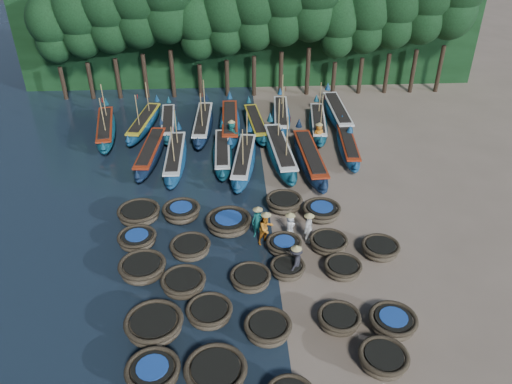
{
  "coord_description": "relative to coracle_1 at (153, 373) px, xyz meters",
  "views": [
    {
      "loc": [
        -2.05,
        -21.25,
        15.9
      ],
      "look_at": [
        -0.74,
        2.02,
        1.3
      ],
      "focal_mm": 35.0,
      "sensor_mm": 36.0,
      "label": 1
    }
  ],
  "objects": [
    {
      "name": "coracle_18",
      "position": [
        7.9,
        7.46,
        -0.08
      ],
      "size": [
        1.95,
        1.95,
        0.66
      ],
      "rotation": [
        0.0,
        0.0,
        -0.02
      ],
      "color": "brown",
      "rests_on": "ground"
    },
    {
      "name": "tree_11",
      "position": [
        14.47,
        29.0,
        6.19
      ],
      "size": [
        4.09,
        4.09,
        9.65
      ],
      "color": "black",
      "rests_on": "ground"
    },
    {
      "name": "coracle_17",
      "position": [
        5.64,
        7.42,
        -0.09
      ],
      "size": [
        1.99,
        1.99,
        0.63
      ],
      "rotation": [
        0.0,
        0.0,
        0.22
      ],
      "color": "brown",
      "rests_on": "ground"
    },
    {
      "name": "coracle_24",
      "position": [
        8.0,
        10.18,
        -0.01
      ],
      "size": [
        2.48,
        2.48,
        0.76
      ],
      "rotation": [
        0.0,
        0.0,
        -0.32
      ],
      "color": "brown",
      "rests_on": "ground"
    },
    {
      "name": "fisherman_1",
      "position": [
        4.39,
        8.65,
        0.53
      ],
      "size": [
        0.78,
        0.69,
        2.0
      ],
      "rotation": [
        0.0,
        0.0,
        5.79
      ],
      "color": "#1B736D",
      "rests_on": "ground"
    },
    {
      "name": "long_boat_5",
      "position": [
        3.94,
        16.14,
        0.09
      ],
      "size": [
        2.49,
        8.06,
        3.45
      ],
      "rotation": [
        0.0,
        0.0,
        -0.14
      ],
      "color": "navy",
      "rests_on": "ground"
    },
    {
      "name": "coracle_12",
      "position": [
        3.84,
        5.0,
        -0.07
      ],
      "size": [
        1.91,
        1.91,
        0.68
      ],
      "rotation": [
        0.0,
        0.0,
        -0.06
      ],
      "color": "brown",
      "rests_on": "ground"
    },
    {
      "name": "coracle_8",
      "position": [
        7.39,
        2.27,
        -0.05
      ],
      "size": [
        1.87,
        1.87,
        0.71
      ],
      "rotation": [
        0.0,
        0.0,
        -0.12
      ],
      "color": "brown",
      "rests_on": "ground"
    },
    {
      "name": "long_boat_3",
      "position": [
        -0.54,
        16.8,
        0.08
      ],
      "size": [
        1.42,
        8.02,
        3.41
      ],
      "rotation": [
        0.0,
        0.0,
        0.0
      ],
      "color": "navy",
      "rests_on": "ground"
    },
    {
      "name": "long_boat_8",
      "position": [
        11.11,
        17.89,
        0.04
      ],
      "size": [
        1.84,
        7.37,
        1.3
      ],
      "rotation": [
        0.0,
        0.0,
        -0.08
      ],
      "color": "navy",
      "rests_on": "ground"
    },
    {
      "name": "long_boat_4",
      "position": [
        2.55,
        17.36,
        0.04
      ],
      "size": [
        1.34,
        7.47,
        1.31
      ],
      "rotation": [
        0.0,
        0.0,
        0.0
      ],
      "color": "#0E3852",
      "rests_on": "ground"
    },
    {
      "name": "long_boat_7",
      "position": [
        8.22,
        16.12,
        0.13
      ],
      "size": [
        1.94,
        8.82,
        1.55
      ],
      "rotation": [
        0.0,
        0.0,
        0.05
      ],
      "color": "#0F2238",
      "rests_on": "ground"
    },
    {
      "name": "coracle_1",
      "position": [
        0.0,
        0.0,
        0.0
      ],
      "size": [
        2.09,
        2.09,
        0.79
      ],
      "rotation": [
        0.0,
        0.0,
        0.03
      ],
      "color": "brown",
      "rests_on": "ground"
    },
    {
      "name": "long_boat_11",
      "position": [
        -1.51,
        22.4,
        0.03
      ],
      "size": [
        1.8,
        7.31,
        1.29
      ],
      "rotation": [
        0.0,
        0.0,
        0.07
      ],
      "color": "#0E3852",
      "rests_on": "ground"
    },
    {
      "name": "coracle_23",
      "position": [
        6.02,
        11.13,
        -0.0
      ],
      "size": [
        2.35,
        2.35,
        0.8
      ],
      "rotation": [
        0.0,
        0.0,
        -0.26
      ],
      "color": "brown",
      "rests_on": "ground"
    },
    {
      "name": "fisherman_2",
      "position": [
        4.78,
        8.16,
        0.49
      ],
      "size": [
        1.1,
        1.05,
        2.0
      ],
      "rotation": [
        0.0,
        0.0,
        0.58
      ],
      "color": "#C8721A",
      "rests_on": "ground"
    },
    {
      "name": "foliage_wall",
      "position": [
        5.17,
        32.5,
        4.54
      ],
      "size": [
        40.0,
        3.0,
        10.0
      ],
      "primitive_type": "cube",
      "color": "black",
      "rests_on": "ground"
    },
    {
      "name": "fisherman_5",
      "position": [
        3.21,
        19.59,
        0.46
      ],
      "size": [
        1.29,
        1.67,
        1.97
      ],
      "rotation": [
        0.0,
        0.0,
        2.12
      ],
      "color": "#1B736D",
      "rests_on": "ground"
    },
    {
      "name": "long_boat_13",
      "position": [
        3.1,
        22.02,
        0.12
      ],
      "size": [
        1.58,
        8.69,
        1.53
      ],
      "rotation": [
        0.0,
        0.0,
        -0.01
      ],
      "color": "navy",
      "rests_on": "ground"
    },
    {
      "name": "coracle_20",
      "position": [
        -2.0,
        10.52,
        -0.01
      ],
      "size": [
        2.72,
        2.72,
        0.78
      ],
      "rotation": [
        0.0,
        0.0,
        -0.3
      ],
      "color": "brown",
      "rests_on": "ground"
    },
    {
      "name": "long_boat_17",
      "position": [
        11.44,
        23.35,
        0.14
      ],
      "size": [
        1.6,
        8.86,
        1.56
      ],
      "rotation": [
        0.0,
        0.0,
        0.01
      ],
      "color": "navy",
      "rests_on": "ground"
    },
    {
      "name": "coracle_22",
      "position": [
        2.88,
        9.34,
        0.02
      ],
      "size": [
        2.45,
        2.45,
        0.83
      ],
      "rotation": [
        0.0,
        0.0,
        -0.02
      ],
      "color": "brown",
      "rests_on": "ground"
    },
    {
      "name": "tree_3",
      "position": [
        -3.93,
        29.0,
        7.54
      ],
      "size": [
        4.92,
        4.92,
        11.6
      ],
      "color": "black",
      "rests_on": "ground"
    },
    {
      "name": "coracle_21",
      "position": [
        0.31,
        10.52,
        0.02
      ],
      "size": [
        2.3,
        2.3,
        0.82
      ],
      "rotation": [
        0.0,
        0.0,
        0.23
      ],
      "color": "brown",
      "rests_on": "ground"
    },
    {
      "name": "ground",
      "position": [
        5.17,
        9.0,
        -0.46
      ],
      "size": [
        120.0,
        120.0,
        0.0
      ],
      "primitive_type": "plane",
      "color": "#7C6B5A",
      "rests_on": "ground"
    },
    {
      "name": "long_boat_9",
      "position": [
        -5.98,
        21.57,
        0.1
      ],
      "size": [
        2.76,
        8.12,
        3.5
      ],
      "rotation": [
        0.0,
        0.0,
        0.17
      ],
      "color": "#0E3852",
      "rests_on": "ground"
    },
    {
      "name": "coracle_4",
      "position": [
        8.67,
        0.13,
        -0.02
      ],
      "size": [
        2.29,
        2.29,
        0.77
      ],
      "rotation": [
        0.0,
        0.0,
        -0.35
      ],
      "color": "brown",
      "rests_on": "ground"
    },
    {
      "name": "coracle_19",
      "position": [
        10.36,
        6.79,
        -0.04
      ],
      "size": [
        2.22,
        2.22,
        0.72
      ],
      "rotation": [
        0.0,
        0.0,
        -0.32
      ],
      "color": "brown",
      "rests_on": "ground"
    },
    {
      "name": "long_boat_12",
      "position": [
        1.09,
        21.97,
        0.1
      ],
      "size": [
        1.82,
        8.33,
        3.54
      ],
      "rotation": [
        0.0,
        0.0,
        -0.04
      ],
      "color": "#0F2238",
      "rests_on": "ground"
    },
    {
      "name": "long_boat_10",
      "position": [
        -3.29,
        22.47,
        0.07
      ],
      "size": [
        2.51,
        7.67,
        3.3
      ],
      "rotation": [
        0.0,
        0.0,
        -0.16
      ],
      "color": "navy",
      "rests_on": "ground"
    },
    {
      "name": "fisherman_0",
      "position": [
        6.04,
        8.44,
        0.37
      ],
      "size": [
        0.64,
        0.84,
        1.72
      ],
      "rotation": [
        0.0,
        0.0,
        1.8
      ],
      "color": "silver",
      "rests_on": "ground"
    },
    {
      "name": "tree_0",
      "position": [
        -10.83,
        29.0,
        5.51
      ],
      "size": [
        3.68,
        3.68,
        8.68
      ],
      "color": "black",
      "rests_on": "ground"
    },
    {
      "name": "long_boat_6",
      "position": [
        6.37,
        17.13,
        0.15
      ],
      "size": [
        2.24,
        9.0,
        3.83
      ],
      "rotation": [
        0.0,
        0.0,
        0.08
      ],
      "color": "#0E3852",
      "rests_on": "ground"
    },
    {
      "name": "tree_1",
      "position": [
        -8.53,
        29.0,
        6.19
      ],
      "size": [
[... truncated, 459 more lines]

